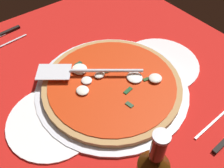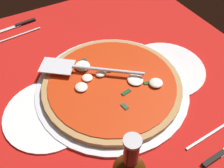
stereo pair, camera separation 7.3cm
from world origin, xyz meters
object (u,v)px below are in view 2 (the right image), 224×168
(pizza, at_px, (112,84))
(place_setting_far, at_px, (220,142))
(pizza_server, at_px, (84,68))
(place_setting_near, at_px, (14,32))
(dinner_plate_right, at_px, (49,113))
(dinner_plate_left, at_px, (165,69))

(pizza, distance_m, place_setting_far, 0.32)
(pizza_server, relative_size, place_setting_far, 1.21)
(pizza_server, distance_m, place_setting_near, 0.37)
(dinner_plate_right, xyz_separation_m, place_setting_far, (-0.34, 0.29, -0.00))
(dinner_plate_right, bearing_deg, place_setting_near, -91.63)
(pizza, xyz_separation_m, pizza_server, (0.05, -0.07, 0.03))
(pizza, relative_size, pizza_server, 1.51)
(dinner_plate_left, distance_m, place_setting_near, 0.56)
(dinner_plate_left, xyz_separation_m, place_setting_far, (0.04, 0.27, -0.00))
(pizza, distance_m, pizza_server, 0.09)
(pizza_server, xyz_separation_m, place_setting_far, (-0.20, 0.36, -0.04))
(dinner_plate_left, distance_m, pizza, 0.19)
(dinner_plate_right, distance_m, pizza, 0.19)
(dinner_plate_left, distance_m, dinner_plate_right, 0.38)
(place_setting_near, bearing_deg, dinner_plate_left, 125.54)
(dinner_plate_left, xyz_separation_m, pizza_server, (0.24, -0.08, 0.04))
(pizza_server, relative_size, place_setting_near, 1.24)
(pizza_server, bearing_deg, place_setting_near, -31.77)
(place_setting_near, bearing_deg, place_setting_far, 109.92)
(dinner_plate_left, relative_size, pizza_server, 0.94)
(dinner_plate_right, bearing_deg, pizza_server, -153.32)
(dinner_plate_right, height_order, place_setting_near, place_setting_near)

